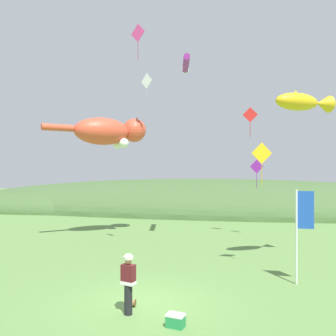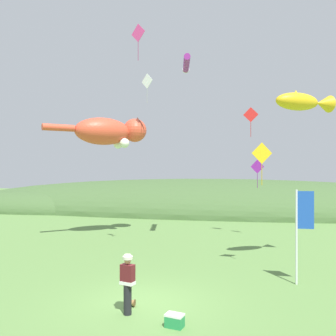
# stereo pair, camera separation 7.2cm
# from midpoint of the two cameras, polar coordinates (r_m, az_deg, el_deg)

# --- Properties ---
(ground_plane) EXTENTS (120.00, 120.00, 0.00)m
(ground_plane) POSITION_cam_midpoint_polar(r_m,az_deg,el_deg) (12.72, -3.53, -19.92)
(ground_plane) COLOR #5B8442
(distant_hill_ridge) EXTENTS (58.83, 15.73, 6.47)m
(distant_hill_ridge) POSITION_cam_midpoint_polar(r_m,az_deg,el_deg) (38.65, 3.95, -6.45)
(distant_hill_ridge) COLOR #426033
(distant_hill_ridge) RESTS_ON ground
(festival_attendant) EXTENTS (0.48, 0.37, 1.77)m
(festival_attendant) POSITION_cam_midpoint_polar(r_m,az_deg,el_deg) (11.62, -5.99, -16.92)
(festival_attendant) COLOR black
(festival_attendant) RESTS_ON ground
(kite_spool) EXTENTS (0.15, 0.23, 0.23)m
(kite_spool) POSITION_cam_midpoint_polar(r_m,az_deg,el_deg) (12.46, -5.25, -19.79)
(kite_spool) COLOR olive
(kite_spool) RESTS_ON ground
(picnic_cooler) EXTENTS (0.55, 0.43, 0.36)m
(picnic_cooler) POSITION_cam_midpoint_polar(r_m,az_deg,el_deg) (10.99, 1.22, -22.21)
(picnic_cooler) COLOR #268C4C
(picnic_cooler) RESTS_ON ground
(festival_banner_pole) EXTENTS (0.66, 0.08, 3.53)m
(festival_banner_pole) POSITION_cam_midpoint_polar(r_m,az_deg,el_deg) (14.88, 19.77, -7.86)
(festival_banner_pole) COLOR silver
(festival_banner_pole) RESTS_ON ground
(kite_giant_cat) EXTENTS (5.34, 4.80, 2.02)m
(kite_giant_cat) POSITION_cam_midpoint_polar(r_m,az_deg,el_deg) (24.04, -8.77, 5.47)
(kite_giant_cat) COLOR #E04C33
(kite_fish_windsock) EXTENTS (2.87, 2.20, 0.89)m
(kite_fish_windsock) POSITION_cam_midpoint_polar(r_m,az_deg,el_deg) (17.64, 20.00, 9.45)
(kite_fish_windsock) COLOR gold
(kite_tube_streamer) EXTENTS (0.87, 2.82, 0.44)m
(kite_tube_streamer) POSITION_cam_midpoint_polar(r_m,az_deg,el_deg) (22.50, 2.93, 15.59)
(kite_tube_streamer) COLOR #8C268C
(kite_diamond_violet) EXTENTS (0.81, 0.34, 1.77)m
(kite_diamond_violet) POSITION_cam_midpoint_polar(r_m,az_deg,el_deg) (23.83, 13.54, 0.14)
(kite_diamond_violet) COLOR purple
(kite_diamond_white) EXTENTS (0.81, 0.51, 1.84)m
(kite_diamond_white) POSITION_cam_midpoint_polar(r_m,az_deg,el_deg) (23.47, -3.12, 13.03)
(kite_diamond_white) COLOR white
(kite_diamond_red) EXTENTS (0.91, 0.13, 1.82)m
(kite_diamond_red) POSITION_cam_midpoint_polar(r_m,az_deg,el_deg) (23.50, 12.59, 7.87)
(kite_diamond_red) COLOR red
(kite_diamond_pink) EXTENTS (0.80, 0.44, 1.81)m
(kite_diamond_pink) POSITION_cam_midpoint_polar(r_m,az_deg,el_deg) (19.47, -4.46, 19.76)
(kite_diamond_pink) COLOR #E53F8C
(kite_diamond_gold) EXTENTS (0.86, 0.33, 1.81)m
(kite_diamond_gold) POSITION_cam_midpoint_polar(r_m,az_deg,el_deg) (16.31, 14.24, 2.10)
(kite_diamond_gold) COLOR yellow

